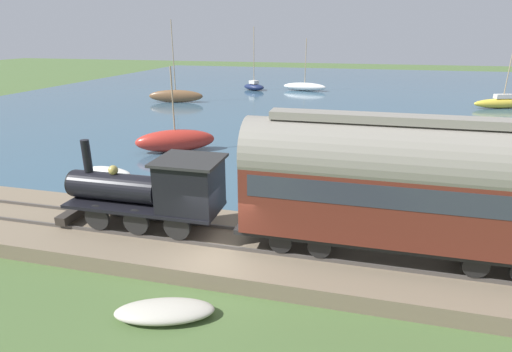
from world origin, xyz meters
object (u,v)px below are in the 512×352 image
(steam_locomotive, at_px, (157,189))
(sailboat_brown, at_px, (176,96))
(passenger_coach, at_px, (401,182))
(sailboat_white, at_px, (305,87))
(sailboat_yellow, at_px, (502,103))
(beached_dinghy, at_px, (165,311))
(sailboat_red, at_px, (175,141))
(sailboat_navy, at_px, (254,86))
(rowboat_mid_harbor, at_px, (109,172))
(rowboat_off_pier, at_px, (399,171))
(rowboat_far_out, at_px, (280,156))

(steam_locomotive, distance_m, sailboat_brown, 33.44)
(passenger_coach, relative_size, sailboat_white, 1.48)
(passenger_coach, relative_size, sailboat_yellow, 1.62)
(sailboat_yellow, relative_size, beached_dinghy, 2.10)
(sailboat_red, bearing_deg, passenger_coach, -159.63)
(sailboat_brown, bearing_deg, sailboat_navy, -38.09)
(rowboat_mid_harbor, bearing_deg, beached_dinghy, -132.54)
(steam_locomotive, xyz_separation_m, sailboat_white, (44.06, 0.27, -1.69))
(rowboat_off_pier, bearing_deg, sailboat_brown, 66.51)
(rowboat_off_pier, height_order, beached_dinghy, rowboat_off_pier)
(sailboat_white, relative_size, sailboat_navy, 0.82)
(sailboat_navy, xyz_separation_m, rowboat_mid_harbor, (-36.60, -0.91, -0.30))
(passenger_coach, bearing_deg, sailboat_yellow, -21.05)
(sailboat_white, xyz_separation_m, rowboat_off_pier, (-33.84, -9.70, -0.29))
(rowboat_mid_harbor, height_order, beached_dinghy, rowboat_mid_harbor)
(sailboat_brown, distance_m, sailboat_yellow, 35.67)
(passenger_coach, xyz_separation_m, rowboat_far_out, (11.87, 5.97, -3.07))
(sailboat_navy, xyz_separation_m, rowboat_far_out, (-31.03, -9.56, -0.37))
(sailboat_red, bearing_deg, sailboat_white, -35.62)
(sailboat_navy, bearing_deg, rowboat_off_pier, -125.56)
(rowboat_far_out, height_order, beached_dinghy, beached_dinghy)
(sailboat_red, xyz_separation_m, beached_dinghy, (-15.61, -6.82, -0.54))
(steam_locomotive, bearing_deg, sailboat_navy, 9.58)
(beached_dinghy, bearing_deg, sailboat_yellow, -26.89)
(rowboat_mid_harbor, height_order, rowboat_off_pier, rowboat_off_pier)
(steam_locomotive, xyz_separation_m, rowboat_mid_harbor, (6.30, 6.34, -2.00))
(sailboat_yellow, height_order, beached_dinghy, sailboat_yellow)
(sailboat_white, bearing_deg, rowboat_off_pier, -157.55)
(sailboat_white, bearing_deg, sailboat_red, 178.47)
(rowboat_off_pier, distance_m, beached_dinghy, 15.88)
(rowboat_far_out, distance_m, rowboat_mid_harbor, 10.30)
(steam_locomotive, relative_size, rowboat_far_out, 2.22)
(passenger_coach, height_order, sailboat_yellow, sailboat_yellow)
(rowboat_off_pier, bearing_deg, sailboat_white, 34.25)
(sailboat_white, relative_size, rowboat_off_pier, 2.69)
(passenger_coach, relative_size, beached_dinghy, 3.40)
(rowboat_far_out, xyz_separation_m, rowboat_off_pier, (-1.65, -7.11, 0.10))
(sailboat_yellow, xyz_separation_m, sailboat_navy, (7.45, 29.17, -0.04))
(sailboat_red, relative_size, sailboat_white, 0.81)
(sailboat_red, relative_size, rowboat_off_pier, 2.18)
(sailboat_red, xyz_separation_m, sailboat_navy, (31.11, 2.44, -0.20))
(sailboat_brown, height_order, sailboat_navy, sailboat_brown)
(steam_locomotive, relative_size, passenger_coach, 0.62)
(steam_locomotive, distance_m, rowboat_off_pier, 14.05)
(sailboat_red, distance_m, sailboat_white, 32.59)
(sailboat_navy, bearing_deg, sailboat_red, -148.11)
(steam_locomotive, relative_size, sailboat_white, 0.92)
(sailboat_red, bearing_deg, sailboat_navy, -23.14)
(sailboat_yellow, bearing_deg, rowboat_off_pier, 134.94)
(passenger_coach, height_order, sailboat_brown, sailboat_brown)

